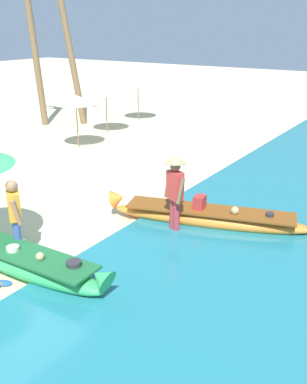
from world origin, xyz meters
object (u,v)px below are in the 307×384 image
at_px(boat_green_foreground, 23,261).
at_px(person_tourist_customer, 15,216).
at_px(boat_orange_midground, 209,217).
at_px(person_vendor_hatted, 175,190).
at_px(palm_tree_leaning_seaward, 61,5).

relative_size(boat_green_foreground, person_tourist_customer, 2.47).
height_order(boat_green_foreground, boat_orange_midground, boat_green_foreground).
bearing_deg(person_vendor_hatted, person_tourist_customer, -126.19).
bearing_deg(person_tourist_customer, palm_tree_leaning_seaward, 129.41).
bearing_deg(palm_tree_leaning_seaward, person_vendor_hatted, -36.32).
bearing_deg(boat_green_foreground, person_tourist_customer, 146.45).
bearing_deg(person_tourist_customer, boat_green_foreground, -33.55).
distance_m(person_vendor_hatted, palm_tree_leaning_seaward, 13.39).
xyz_separation_m(person_tourist_customer, palm_tree_leaning_seaward, (-8.37, 10.18, 4.15)).
relative_size(boat_green_foreground, person_vendor_hatted, 2.28).
relative_size(boat_orange_midground, person_vendor_hatted, 2.68).
distance_m(person_vendor_hatted, person_tourist_customer, 3.25).
height_order(person_vendor_hatted, person_tourist_customer, person_vendor_hatted).
xyz_separation_m(boat_orange_midground, person_tourist_customer, (-2.41, -3.32, 0.67)).
height_order(boat_green_foreground, person_vendor_hatted, person_vendor_hatted).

